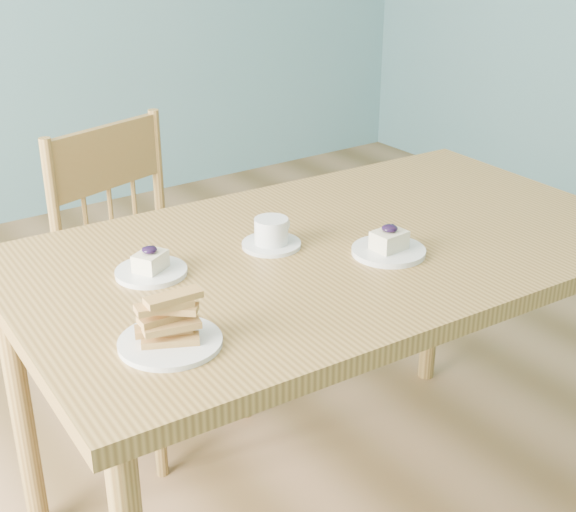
{
  "coord_description": "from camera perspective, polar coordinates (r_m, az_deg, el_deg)",
  "views": [
    {
      "loc": [
        -1.12,
        -1.55,
        1.59
      ],
      "look_at": [
        -0.12,
        -0.12,
        0.79
      ],
      "focal_mm": 50.0,
      "sensor_mm": 36.0,
      "label": 1
    }
  ],
  "objects": [
    {
      "name": "room",
      "position": [
        1.93,
        0.84,
        17.44
      ],
      "size": [
        5.01,
        5.01,
        2.71
      ],
      "color": "#A0734A",
      "rests_on": "ground"
    },
    {
      "name": "dining_table",
      "position": [
        1.95,
        3.2,
        -1.32
      ],
      "size": [
        1.56,
        0.94,
        0.82
      ],
      "rotation": [
        0.0,
        0.0,
        -0.04
      ],
      "color": "#A17A3D",
      "rests_on": "ground"
    },
    {
      "name": "dining_chair",
      "position": [
        2.49,
        -9.96,
        -1.85
      ],
      "size": [
        0.54,
        0.53,
        0.97
      ],
      "rotation": [
        0.0,
        0.0,
        0.28
      ],
      "color": "#A17A3D",
      "rests_on": "ground"
    },
    {
      "name": "cheesecake_plate_near",
      "position": [
        1.87,
        7.18,
        0.68
      ],
      "size": [
        0.17,
        0.17,
        0.07
      ],
      "rotation": [
        0.0,
        0.0,
        0.06
      ],
      "color": "silver",
      "rests_on": "dining_table"
    },
    {
      "name": "cheesecake_plate_far",
      "position": [
        1.78,
        -9.72,
        -0.79
      ],
      "size": [
        0.16,
        0.16,
        0.07
      ],
      "rotation": [
        0.0,
        0.0,
        0.51
      ],
      "color": "silver",
      "rests_on": "dining_table"
    },
    {
      "name": "coffee_cup",
      "position": [
        1.89,
        -1.17,
        1.53
      ],
      "size": [
        0.14,
        0.14,
        0.07
      ],
      "rotation": [
        0.0,
        0.0,
        0.22
      ],
      "color": "silver",
      "rests_on": "dining_table"
    },
    {
      "name": "biscotti_plate",
      "position": [
        1.5,
        -8.44,
        -5.11
      ],
      "size": [
        0.19,
        0.19,
        0.1
      ],
      "rotation": [
        0.0,
        0.0,
        -0.41
      ],
      "color": "silver",
      "rests_on": "dining_table"
    }
  ]
}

